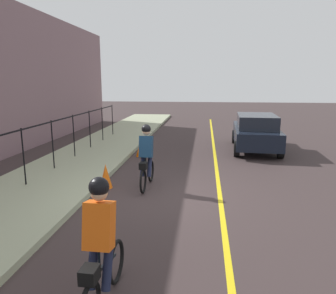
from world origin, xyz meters
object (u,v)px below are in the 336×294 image
Objects in this scene: cyclist_follow at (101,246)px; traffic_cone_far at (106,176)px; traffic_cone_near at (140,149)px; patrol_sedan at (256,132)px; cyclist_lead at (146,157)px.

cyclist_follow is 5.16m from traffic_cone_far.
traffic_cone_near is (8.93, 1.26, -0.59)m from cyclist_follow.
patrol_sedan is at bearing -16.01° from cyclist_follow.
cyclist_lead is 1.29m from traffic_cone_far.
patrol_sedan is at bearing -31.87° from cyclist_lead.
traffic_cone_far is at bearing 18.81° from cyclist_follow.
traffic_cone_near is at bearing 15.96° from cyclist_lead.
traffic_cone_far is (-0.13, 1.15, -0.56)m from cyclist_lead.
patrol_sedan reaches higher than traffic_cone_near.
traffic_cone_far is (-5.81, 5.00, -0.48)m from patrol_sedan.
cyclist_lead is 6.86m from patrol_sedan.
cyclist_lead is 2.63× the size of traffic_cone_far.
cyclist_lead is at bearing 5.73° from cyclist_follow.
cyclist_follow reaches higher than traffic_cone_near.
cyclist_lead is 1.00× the size of cyclist_follow.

